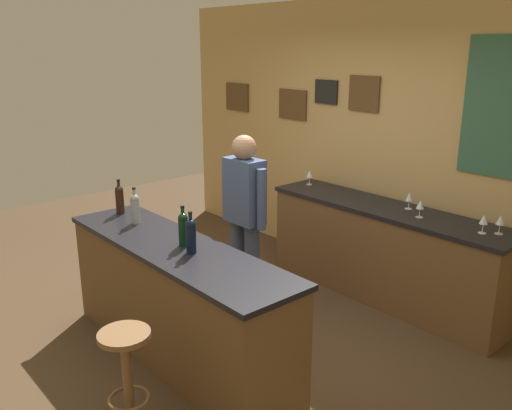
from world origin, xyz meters
The scene contains 15 objects.
ground_plane centered at (0.00, 0.00, 0.00)m, with size 10.00×10.00×0.00m, color #4C3823.
back_wall centered at (0.03, 2.03, 1.42)m, with size 6.00×0.09×2.80m.
bar_counter centered at (0.00, -0.40, 0.46)m, with size 2.31×0.60×0.92m.
side_counter centered at (0.40, 1.65, 0.45)m, with size 2.45×0.56×0.90m.
bartender centered at (-0.23, 0.45, 0.94)m, with size 0.52×0.21×1.62m.
bar_stool centered at (0.50, -1.09, 0.46)m, with size 0.32×0.32×0.68m.
wine_bottle_a centered at (-0.98, -0.33, 1.06)m, with size 0.07×0.07×0.31m.
wine_bottle_b centered at (-0.65, -0.36, 1.06)m, with size 0.07×0.07×0.31m.
wine_bottle_c centered at (0.04, -0.35, 1.06)m, with size 0.07×0.07×0.31m.
wine_bottle_d centered at (0.20, -0.39, 1.06)m, with size 0.07×0.07×0.31m.
wine_glass_a centered at (-0.66, 1.72, 1.01)m, with size 0.07×0.07×0.16m.
wine_glass_b centered at (0.56, 1.75, 1.01)m, with size 0.07×0.07×0.16m.
wine_glass_c centered at (0.77, 1.60, 1.01)m, with size 0.07×0.07×0.16m.
wine_glass_d centered at (1.33, 1.62, 1.01)m, with size 0.07×0.07×0.16m.
wine_glass_e centered at (1.42, 1.70, 1.01)m, with size 0.07×0.07×0.16m.
Camera 1 is at (3.18, -2.37, 2.33)m, focal length 37.68 mm.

